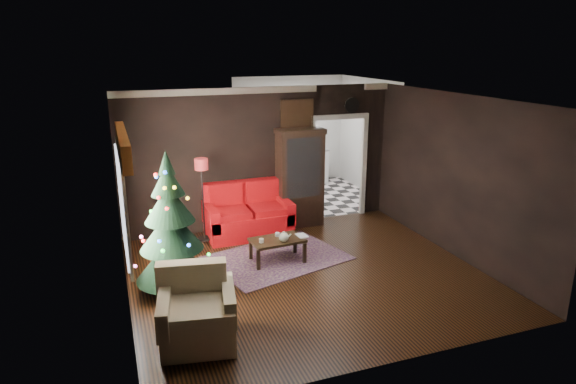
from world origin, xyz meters
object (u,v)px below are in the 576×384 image
object	(u,v)px
kitchen_table	(303,186)
armchair	(197,309)
curio_cabinet	(300,180)
loveseat	(248,210)
floor_lamp	(203,200)
wall_clock	(352,105)
coffee_table	(277,250)
teapot	(284,237)
christmas_tree	(171,226)

from	to	relation	value
kitchen_table	armchair	bearing A→B (deg)	-124.14
curio_cabinet	armchair	size ratio (longest dim) A/B	1.99
loveseat	armchair	world-z (taller)	loveseat
floor_lamp	wall_clock	size ratio (longest dim) A/B	4.85
coffee_table	wall_clock	size ratio (longest dim) A/B	2.77
loveseat	floor_lamp	distance (m)	0.94
floor_lamp	kitchen_table	size ratio (longest dim) A/B	2.07
curio_cabinet	armchair	bearing A→B (deg)	-127.52
loveseat	teapot	bearing A→B (deg)	-83.04
wall_clock	kitchen_table	xyz separation A→B (m)	(-0.55, 1.25, -2.00)
floor_lamp	armchair	distance (m)	3.36
curio_cabinet	armchair	distance (m)	4.51
floor_lamp	teapot	distance (m)	1.84
kitchen_table	curio_cabinet	bearing A→B (deg)	-114.44
armchair	floor_lamp	bearing A→B (deg)	87.96
loveseat	coffee_table	distance (m)	1.41
teapot	wall_clock	world-z (taller)	wall_clock
coffee_table	kitchen_table	size ratio (longest dim) A/B	1.18
teapot	kitchen_table	size ratio (longest dim) A/B	0.25
curio_cabinet	coffee_table	size ratio (longest dim) A/B	2.14
armchair	loveseat	bearing A→B (deg)	74.84
coffee_table	wall_clock	world-z (taller)	wall_clock
loveseat	curio_cabinet	xyz separation A→B (m)	(1.15, 0.22, 0.45)
loveseat	curio_cabinet	world-z (taller)	curio_cabinet
floor_lamp	curio_cabinet	bearing A→B (deg)	8.18
floor_lamp	kitchen_table	world-z (taller)	floor_lamp
curio_cabinet	floor_lamp	world-z (taller)	curio_cabinet
curio_cabinet	armchair	world-z (taller)	curio_cabinet
christmas_tree	teapot	bearing A→B (deg)	11.02
floor_lamp	kitchen_table	distance (m)	3.21
loveseat	teapot	xyz separation A→B (m)	(0.19, -1.53, -0.00)
coffee_table	kitchen_table	bearing A→B (deg)	61.03
armchair	coffee_table	size ratio (longest dim) A/B	1.08
floor_lamp	christmas_tree	distance (m)	2.01
curio_cabinet	wall_clock	xyz separation A→B (m)	(1.20, 0.18, 1.43)
loveseat	teapot	size ratio (longest dim) A/B	9.22
christmas_tree	teapot	xyz separation A→B (m)	(1.87, 0.36, -0.55)
loveseat	kitchen_table	bearing A→B (deg)	42.51
loveseat	armchair	xyz separation A→B (m)	(-1.58, -3.34, -0.04)
curio_cabinet	kitchen_table	xyz separation A→B (m)	(0.65, 1.43, -0.57)
loveseat	teapot	world-z (taller)	loveseat
christmas_tree	kitchen_table	xyz separation A→B (m)	(3.48, 3.55, -0.68)
loveseat	coffee_table	bearing A→B (deg)	-84.83
floor_lamp	christmas_tree	world-z (taller)	christmas_tree
armchair	coffee_table	bearing A→B (deg)	59.16
floor_lamp	coffee_table	bearing A→B (deg)	-52.62
christmas_tree	floor_lamp	bearing A→B (deg)	66.13
armchair	wall_clock	world-z (taller)	wall_clock
armchair	kitchen_table	xyz separation A→B (m)	(3.38, 4.99, -0.09)
coffee_table	teapot	world-z (taller)	teapot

